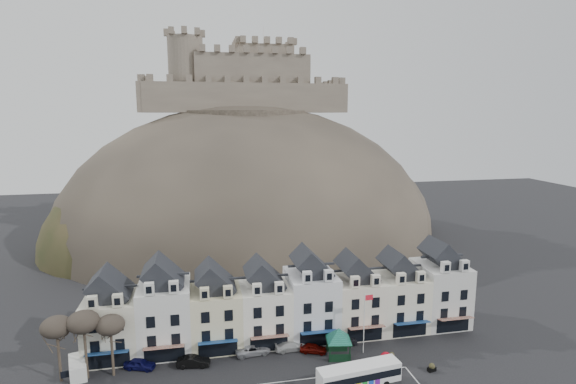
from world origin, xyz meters
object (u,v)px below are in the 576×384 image
at_px(car_navy, 140,364).
at_px(car_maroon, 313,348).
at_px(car_white, 291,345).
at_px(car_silver, 253,349).
at_px(flagpole, 365,319).
at_px(car_charcoal, 341,340).
at_px(bus, 359,375).
at_px(white_van, 78,368).
at_px(bus_shelter, 339,335).
at_px(red_buoy, 386,359).
at_px(car_black, 193,362).

bearing_deg(car_navy, car_maroon, -72.80).
distance_m(car_white, car_maroon, 3.09).
xyz_separation_m(car_silver, car_white, (5.20, 0.00, 0.00)).
height_order(flagpole, car_charcoal, flagpole).
bearing_deg(car_silver, bus, -137.11).
height_order(white_van, car_silver, white_van).
bearing_deg(car_charcoal, bus, -179.85).
xyz_separation_m(bus_shelter, flagpole, (3.69, 0.29, 1.69)).
xyz_separation_m(bus, car_charcoal, (1.06, 9.84, -0.85)).
bearing_deg(red_buoy, bus_shelter, 148.13).
distance_m(bus_shelter, white_van, 32.88).
bearing_deg(car_black, bus, -105.71).
height_order(car_navy, car_black, car_black).
bearing_deg(car_black, car_silver, -71.13).
bearing_deg(flagpole, red_buoy, -66.05).
relative_size(bus_shelter, flagpole, 0.74).
bearing_deg(bus_shelter, car_charcoal, 74.19).
distance_m(car_silver, car_white, 5.20).
bearing_deg(bus, car_silver, 132.19).
relative_size(flagpole, car_silver, 1.81).
distance_m(bus, car_navy, 27.29).
height_order(white_van, car_black, white_van).
height_order(car_navy, car_silver, car_navy).
relative_size(car_silver, car_charcoal, 1.08).
bearing_deg(car_charcoal, car_maroon, 112.14).
relative_size(bus_shelter, car_charcoal, 1.45).
distance_m(red_buoy, flagpole, 5.51).
xyz_separation_m(bus_shelter, white_van, (-32.72, 2.31, -2.13)).
distance_m(car_navy, car_charcoal, 26.77).
bearing_deg(car_navy, car_white, -69.37).
bearing_deg(car_black, red_buoy, -93.09).
relative_size(bus_shelter, car_white, 1.37).
distance_m(bus, bus_shelter, 7.13).
bearing_deg(flagpole, bus_shelter, -175.47).
xyz_separation_m(car_black, car_charcoal, (20.14, 1.49, 0.02)).
bearing_deg(red_buoy, flagpole, 113.95).
relative_size(flagpole, car_white, 1.85).
bearing_deg(white_van, flagpole, -18.83).
height_order(bus_shelter, car_maroon, bus_shelter).
distance_m(white_van, car_white, 26.92).
height_order(car_black, car_maroon, car_black).
relative_size(flagpole, car_maroon, 2.33).
bearing_deg(bus_shelter, car_navy, -175.68).
bearing_deg(car_charcoal, flagpole, -131.60).
height_order(bus_shelter, car_white, bus_shelter).
bearing_deg(bus_shelter, white_van, -174.77).
bearing_deg(car_charcoal, bus_shelter, 161.24).
relative_size(car_black, car_charcoal, 0.97).
distance_m(red_buoy, car_navy, 31.18).
height_order(bus_shelter, car_black, bus_shelter).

